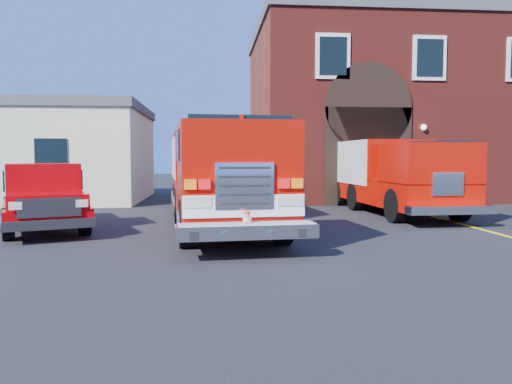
{
  "coord_description": "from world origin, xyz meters",
  "views": [
    {
      "loc": [
        -0.88,
        -10.87,
        1.98
      ],
      "look_at": [
        0.0,
        -1.2,
        1.3
      ],
      "focal_mm": 35.0,
      "sensor_mm": 36.0,
      "label": 1
    }
  ],
  "objects": [
    {
      "name": "side_building",
      "position": [
        -9.0,
        13.0,
        2.2
      ],
      "size": [
        10.2,
        8.2,
        4.35
      ],
      "color": "beige",
      "rests_on": "ground"
    },
    {
      "name": "pickup_truck",
      "position": [
        -5.52,
        3.35,
        0.86
      ],
      "size": [
        3.83,
        5.87,
        1.81
      ],
      "color": "black",
      "rests_on": "ground"
    },
    {
      "name": "fire_engine",
      "position": [
        -0.64,
        3.23,
        1.49
      ],
      "size": [
        3.45,
        9.51,
        2.87
      ],
      "color": "black",
      "rests_on": "ground"
    },
    {
      "name": "secondary_truck",
      "position": [
        5.57,
        6.42,
        1.41
      ],
      "size": [
        2.86,
        8.09,
        2.59
      ],
      "color": "black",
      "rests_on": "ground"
    },
    {
      "name": "fire_station",
      "position": [
        8.99,
        13.98,
        4.25
      ],
      "size": [
        15.2,
        10.2,
        8.45
      ],
      "color": "maroon",
      "rests_on": "ground"
    },
    {
      "name": "ground",
      "position": [
        0.0,
        0.0,
        0.0
      ],
      "size": [
        100.0,
        100.0,
        0.0
      ],
      "primitive_type": "plane",
      "color": "black",
      "rests_on": "ground"
    },
    {
      "name": "parking_stripe_near",
      "position": [
        6.5,
        1.0,
        0.0
      ],
      "size": [
        0.12,
        3.0,
        0.01
      ],
      "primitive_type": "cube",
      "color": "yellow",
      "rests_on": "ground"
    },
    {
      "name": "parking_stripe_mid",
      "position": [
        6.5,
        4.0,
        0.0
      ],
      "size": [
        0.12,
        3.0,
        0.01
      ],
      "primitive_type": "cube",
      "color": "yellow",
      "rests_on": "ground"
    },
    {
      "name": "parking_stripe_far",
      "position": [
        6.5,
        7.0,
        0.0
      ],
      "size": [
        0.12,
        3.0,
        0.01
      ],
      "primitive_type": "cube",
      "color": "yellow",
      "rests_on": "ground"
    }
  ]
}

